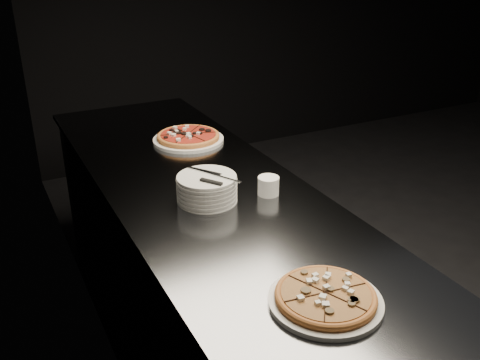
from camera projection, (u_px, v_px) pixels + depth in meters
name	position (u px, v px, depth m)	size (l,w,h in m)	color
wall_left	(96.00, 74.00, 1.72)	(0.02, 5.00, 2.80)	black
counter	(209.00, 285.00, 2.26)	(0.74, 2.44, 0.92)	#57595E
pizza_mushroom	(325.00, 297.00, 1.40)	(0.30, 0.30, 0.04)	silver
pizza_tomato	(188.00, 137.00, 2.52)	(0.37, 0.37, 0.04)	silver
plate_stack	(207.00, 188.00, 1.94)	(0.22, 0.22, 0.10)	silver
cutlery	(211.00, 177.00, 1.91)	(0.11, 0.22, 0.01)	#B0B3B7
ramekin	(268.00, 185.00, 1.99)	(0.08, 0.08, 0.07)	white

